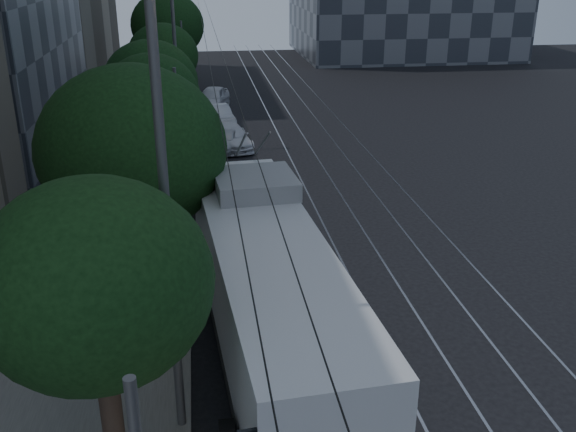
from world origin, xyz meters
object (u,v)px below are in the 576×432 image
(car_white_b, at_px, (231,137))
(car_white_c, at_px, (218,116))
(pickup_silver, at_px, (223,187))
(trolleybus, at_px, (267,288))
(streetlamp_near, at_px, (184,164))
(streetlamp_far, at_px, (182,34))
(car_white_a, at_px, (226,139))
(car_white_d, at_px, (213,98))

(car_white_b, height_order, car_white_c, car_white_c)
(pickup_silver, bearing_deg, trolleybus, -73.12)
(streetlamp_near, bearing_deg, car_white_b, 84.86)
(pickup_silver, xyz_separation_m, streetlamp_far, (-1.55, 9.65, 5.39))
(trolleybus, bearing_deg, pickup_silver, 89.03)
(trolleybus, distance_m, streetlamp_far, 21.50)
(pickup_silver, xyz_separation_m, car_white_a, (0.55, 8.34, -0.15))
(trolleybus, xyz_separation_m, car_white_a, (-0.10, 19.63, -1.22))
(car_white_a, bearing_deg, streetlamp_near, -74.13)
(car_white_a, xyz_separation_m, streetlamp_near, (-1.78, -22.63, 5.66))
(trolleybus, relative_size, streetlamp_near, 1.28)
(trolleybus, relative_size, car_white_b, 3.10)
(car_white_d, distance_m, streetlamp_far, 10.78)
(car_white_c, bearing_deg, car_white_a, -99.13)
(car_white_a, xyz_separation_m, car_white_d, (-0.42, 10.50, 0.16))
(trolleybus, relative_size, pickup_silver, 2.42)
(trolleybus, xyz_separation_m, pickup_silver, (-0.65, 11.29, -1.07))
(pickup_silver, bearing_deg, car_white_a, 99.77)
(car_white_d, xyz_separation_m, streetlamp_near, (-1.36, -33.13, 5.50))
(trolleybus, bearing_deg, streetlamp_far, 91.73)
(car_white_a, distance_m, car_white_d, 10.51)
(streetlamp_far, bearing_deg, car_white_d, 79.59)
(car_white_b, bearing_deg, streetlamp_far, 150.65)
(streetlamp_near, distance_m, streetlamp_far, 23.95)
(pickup_silver, height_order, car_white_b, pickup_silver)
(car_white_c, xyz_separation_m, streetlamp_near, (-1.57, -28.13, 5.61))
(car_white_a, bearing_deg, car_white_b, 79.52)
(car_white_b, relative_size, streetlamp_far, 0.42)
(car_white_c, bearing_deg, car_white_b, -95.51)
(car_white_d, bearing_deg, trolleybus, -74.96)
(trolleybus, relative_size, car_white_d, 2.93)
(car_white_d, bearing_deg, car_white_c, -73.56)
(car_white_a, relative_size, car_white_c, 0.90)
(pickup_silver, bearing_deg, car_white_b, 98.07)
(car_white_c, relative_size, car_white_d, 0.88)
(car_white_a, xyz_separation_m, car_white_b, (0.30, 0.50, 0.01))
(trolleybus, distance_m, car_white_b, 20.17)
(pickup_silver, distance_m, streetlamp_far, 11.17)
(car_white_a, xyz_separation_m, streetlamp_far, (-2.11, 1.31, 5.54))
(trolleybus, height_order, pickup_silver, trolleybus)
(car_white_b, bearing_deg, trolleybus, -101.24)
(car_white_b, bearing_deg, streetlamp_near, -105.81)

